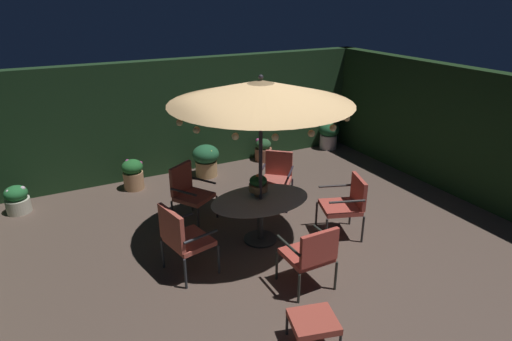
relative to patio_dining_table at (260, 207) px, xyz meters
The scene contains 17 objects.
ground_plane 0.69m from the patio_dining_table, 63.42° to the right, with size 8.53×7.90×0.02m, color brown.
hedge_backdrop_rear 3.56m from the patio_dining_table, 87.56° to the left, with size 8.53×0.30×2.41m, color #1C361C.
hedge_backdrop_right 4.32m from the patio_dining_table, ahead, with size 0.30×7.90×2.41m, color #1B3318.
patio_dining_table is the anchor object (origin of this frame).
patio_umbrella 1.79m from the patio_dining_table, 52.91° to the left, with size 2.64×2.64×2.62m.
centerpiece_planter 0.36m from the patio_dining_table, 77.89° to the left, with size 0.29×0.29×0.37m.
patio_chair_north 1.39m from the patio_dining_table, 49.35° to the left, with size 0.82×0.83×0.95m.
patio_chair_northeast 1.39m from the patio_dining_table, 123.04° to the left, with size 0.79×0.79×0.99m.
patio_chair_east 1.39m from the patio_dining_table, 167.60° to the right, with size 0.69×0.75×1.04m.
patio_chair_southeast 1.38m from the patio_dining_table, 89.66° to the right, with size 0.61×0.59×0.94m.
patio_chair_south 1.39m from the patio_dining_table, 19.59° to the right, with size 0.78×0.78×0.99m.
ottoman_footrest 2.30m from the patio_dining_table, 103.09° to the right, with size 0.60×0.57×0.36m.
potted_plant_back_left 3.57m from the patio_dining_table, 60.98° to the left, with size 0.39×0.39×0.52m.
potted_plant_front_corner 4.75m from the patio_dining_table, 40.84° to the left, with size 0.51×0.51×0.67m.
potted_plant_left_near 4.44m from the patio_dining_table, 140.38° to the left, with size 0.41×0.41×0.51m.
potted_plant_right_far 3.20m from the patio_dining_table, 114.89° to the left, with size 0.41×0.41×0.62m.
potted_plant_back_center 2.87m from the patio_dining_table, 86.06° to the left, with size 0.56×0.56×0.69m.
Camera 1 is at (-2.93, -4.94, 3.64)m, focal length 30.14 mm.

